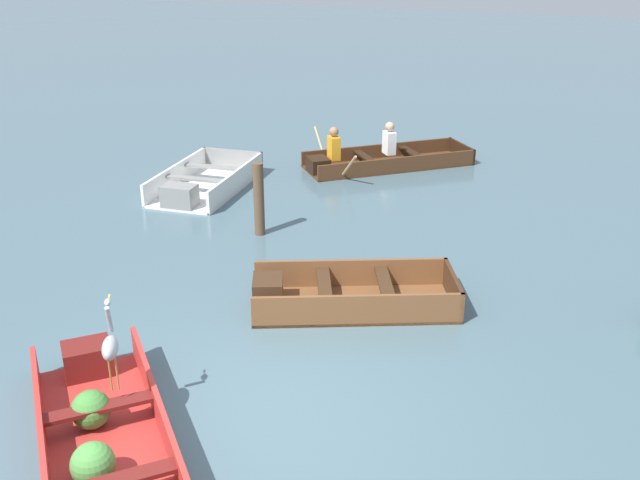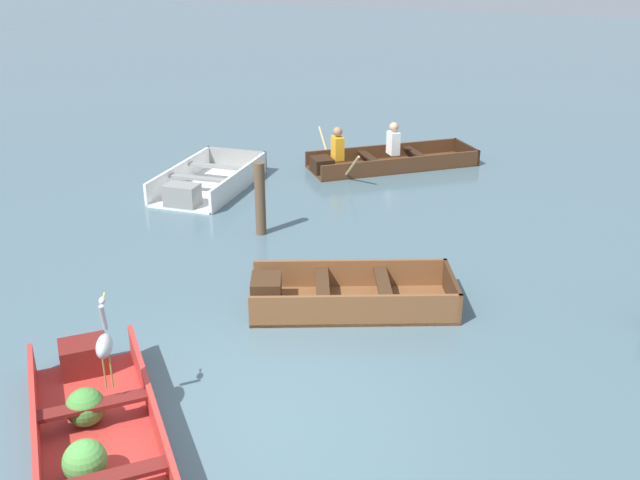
# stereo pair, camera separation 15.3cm
# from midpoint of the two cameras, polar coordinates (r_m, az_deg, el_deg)

# --- Properties ---
(ground_plane) EXTENTS (80.00, 80.00, 0.00)m
(ground_plane) POSITION_cam_midpoint_polar(r_m,az_deg,el_deg) (6.88, -7.04, -14.48)
(ground_plane) COLOR #47606B
(dinghy_red_foreground) EXTENTS (3.13, 3.13, 0.40)m
(dinghy_red_foreground) POSITION_cam_midpoint_polar(r_m,az_deg,el_deg) (6.62, -17.46, -15.59)
(dinghy_red_foreground) COLOR #AD2D28
(dinghy_red_foreground) RESTS_ON ground
(skiff_wooden_brown_near_moored) EXTENTS (2.66, 1.95, 0.40)m
(skiff_wooden_brown_near_moored) POSITION_cam_midpoint_polar(r_m,az_deg,el_deg) (8.71, 1.42, -4.47)
(skiff_wooden_brown_near_moored) COLOR brown
(skiff_wooden_brown_near_moored) RESTS_ON ground
(skiff_white_mid_moored) EXTENTS (1.46, 2.53, 0.40)m
(skiff_white_mid_moored) POSITION_cam_midpoint_polar(r_m,az_deg,el_deg) (12.83, -9.66, 4.47)
(skiff_white_mid_moored) COLOR white
(skiff_white_mid_moored) RESTS_ON ground
(rowboat_dark_varnish_with_crew) EXTENTS (3.20, 3.09, 0.88)m
(rowboat_dark_varnish_with_crew) POSITION_cam_midpoint_polar(r_m,az_deg,el_deg) (14.06, 4.41, 6.50)
(rowboat_dark_varnish_with_crew) COLOR #4C2D19
(rowboat_dark_varnish_with_crew) RESTS_ON ground
(heron_on_dinghy) EXTENTS (0.30, 0.43, 0.84)m
(heron_on_dinghy) POSITION_cam_midpoint_polar(r_m,az_deg,el_deg) (6.61, -17.09, -8.00)
(heron_on_dinghy) COLOR olive
(heron_on_dinghy) RESTS_ON dinghy_red_foreground
(mooring_post) EXTENTS (0.16, 0.16, 1.12)m
(mooring_post) POSITION_cam_midpoint_polar(r_m,az_deg,el_deg) (10.69, -5.32, 3.26)
(mooring_post) COLOR brown
(mooring_post) RESTS_ON ground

